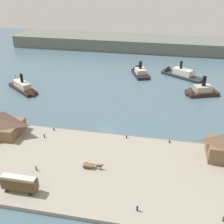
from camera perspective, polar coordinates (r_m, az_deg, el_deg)
ground_plane at (r=99.41m, az=-0.89°, el=-3.87°), size 320.00×320.00×0.00m
quay_promenade at (r=81.71m, az=-4.14°, el=-11.55°), size 110.00×36.00×1.20m
seawall_edge at (r=96.17m, az=-1.34°, el=-4.73°), size 110.00×0.80×1.00m
street_tram at (r=75.97m, az=-18.59°, el=-13.67°), size 9.33×2.68×4.59m
horse_cart at (r=80.32m, az=-4.10°, el=-10.97°), size 5.95×1.66×1.87m
pedestrian_near_east_shed at (r=71.48m, az=22.05°, el=-19.71°), size 0.44×0.44×1.78m
pedestrian_walking_east at (r=95.91m, az=-13.80°, el=-4.75°), size 0.39×0.39×1.56m
pedestrian_at_waters_edge at (r=69.14m, az=5.25°, el=-19.18°), size 0.43×0.43×1.73m
pedestrian_standing_center at (r=82.31m, az=-15.38°, el=-11.12°), size 0.41×0.41×1.67m
mooring_post_east at (r=92.61m, az=11.81°, el=-5.99°), size 0.44×0.44×0.90m
mooring_post_center_east at (r=99.31m, az=-11.92°, el=-3.47°), size 0.44×0.44×0.90m
mooring_post_center_west at (r=93.16m, az=3.03°, el=-5.12°), size 0.44×0.44×0.90m
ferry_mid_harbor at (r=135.77m, az=-17.59°, el=4.65°), size 19.84×16.47×10.02m
ferry_departing_north at (r=132.02m, az=17.46°, el=4.04°), size 16.63×11.29×11.14m
ferry_approaching_west at (r=153.51m, az=13.19°, el=7.83°), size 23.90×18.37×10.83m
ferry_approaching_east at (r=152.23m, az=5.68°, el=8.28°), size 11.63×17.16×9.87m
far_headland at (r=199.26m, az=5.83°, el=13.85°), size 180.00×24.00×8.00m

